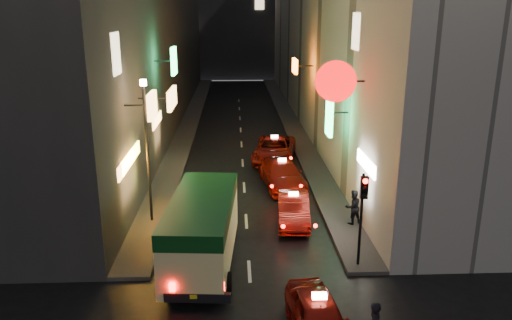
{
  "coord_description": "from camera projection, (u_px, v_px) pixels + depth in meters",
  "views": [
    {
      "loc": [
        -0.46,
        -7.68,
        9.07
      ],
      "look_at": [
        0.44,
        13.0,
        2.87
      ],
      "focal_mm": 35.0,
      "sensor_mm": 36.0,
      "label": 1
    }
  ],
  "objects": [
    {
      "name": "building_left",
      "position": [
        138.0,
        12.0,
        39.59
      ],
      "size": [
        7.68,
        52.0,
        18.0
      ],
      "color": "#373432",
      "rests_on": "ground"
    },
    {
      "name": "building_right",
      "position": [
        338.0,
        12.0,
        40.26
      ],
      "size": [
        8.09,
        52.0,
        18.0
      ],
      "color": "#AEA9A0",
      "rests_on": "ground"
    },
    {
      "name": "sidewalk_left",
      "position": [
        190.0,
        121.0,
        42.31
      ],
      "size": [
        1.5,
        52.0,
        0.15
      ],
      "primitive_type": "cube",
      "color": "#403E3C",
      "rests_on": "ground"
    },
    {
      "name": "sidewalk_right",
      "position": [
        290.0,
        121.0,
        42.67
      ],
      "size": [
        1.5,
        52.0,
        0.15
      ],
      "primitive_type": "cube",
      "color": "#403E3C",
      "rests_on": "ground"
    },
    {
      "name": "minibus",
      "position": [
        202.0,
        224.0,
        18.04
      ],
      "size": [
        2.6,
        6.28,
        2.64
      ],
      "color": "#EDEA94",
      "rests_on": "ground"
    },
    {
      "name": "taxi_near",
      "position": [
        319.0,
        315.0,
        14.27
      ],
      "size": [
        2.33,
        4.75,
        1.63
      ],
      "color": "maroon",
      "rests_on": "ground"
    },
    {
      "name": "taxi_second",
      "position": [
        293.0,
        207.0,
        22.1
      ],
      "size": [
        2.23,
        4.76,
        1.65
      ],
      "color": "maroon",
      "rests_on": "ground"
    },
    {
      "name": "taxi_third",
      "position": [
        282.0,
        172.0,
        26.67
      ],
      "size": [
        2.73,
        5.33,
        1.79
      ],
      "color": "maroon",
      "rests_on": "ground"
    },
    {
      "name": "taxi_far",
      "position": [
        274.0,
        148.0,
        31.25
      ],
      "size": [
        3.11,
        5.7,
        1.89
      ],
      "color": "maroon",
      "rests_on": "ground"
    },
    {
      "name": "pedestrian_sidewalk",
      "position": [
        353.0,
        205.0,
        21.58
      ],
      "size": [
        0.75,
        0.59,
        1.75
      ],
      "primitive_type": "imported",
      "rotation": [
        0.0,
        0.0,
        3.46
      ],
      "color": "black",
      "rests_on": "sidewalk_right"
    },
    {
      "name": "traffic_light",
      "position": [
        363.0,
        201.0,
        17.47
      ],
      "size": [
        0.26,
        0.43,
        3.5
      ],
      "color": "black",
      "rests_on": "sidewalk_right"
    },
    {
      "name": "lamp_post",
      "position": [
        147.0,
        142.0,
        21.17
      ],
      "size": [
        0.28,
        0.28,
        6.22
      ],
      "color": "black",
      "rests_on": "sidewalk_left"
    }
  ]
}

